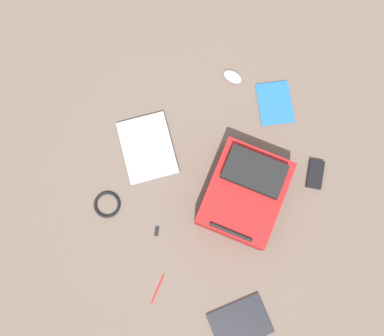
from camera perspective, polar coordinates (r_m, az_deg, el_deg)
name	(u,v)px	position (r m, az deg, el deg)	size (l,w,h in m)	color
ground_plane	(194,181)	(2.35, 0.27, -1.54)	(4.10, 4.10, 0.00)	brown
backpack	(245,193)	(2.26, 6.35, -2.94)	(0.36, 0.44, 0.22)	maroon
laptop	(148,148)	(2.38, -5.32, 2.40)	(0.40, 0.40, 0.03)	#929296
book_comic	(240,323)	(2.35, 5.73, -17.93)	(0.32, 0.33, 0.02)	silver
book_manual	(275,104)	(2.47, 9.83, 7.58)	(0.26, 0.28, 0.02)	silver
computer_mouse	(233,77)	(2.48, 4.87, 10.78)	(0.06, 0.10, 0.04)	silver
cable_coil	(107,204)	(2.36, -10.07, -4.30)	(0.13, 0.13, 0.01)	black
power_brick	(315,174)	(2.42, 14.46, -0.73)	(0.07, 0.14, 0.03)	black
pen_black	(158,289)	(2.33, -4.12, -14.16)	(0.01, 0.01, 0.14)	red
usb_stick	(157,231)	(2.33, -4.23, -7.52)	(0.02, 0.05, 0.01)	black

